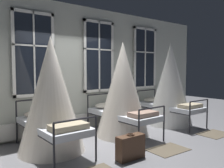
% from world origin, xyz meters
% --- Properties ---
extents(ground, '(18.51, 18.51, 0.00)m').
position_xyz_m(ground, '(0.00, 0.00, 0.00)').
color(ground, slate).
extents(back_wall_with_windows, '(10.25, 0.10, 3.30)m').
position_xyz_m(back_wall_with_windows, '(0.00, 1.42, 1.65)').
color(back_wall_with_windows, '#B2B7AD').
rests_on(back_wall_with_windows, ground).
extents(window_bank, '(6.48, 0.10, 2.89)m').
position_xyz_m(window_bank, '(-0.00, 1.30, 1.18)').
color(window_bank, black).
rests_on(window_bank, ground).
extents(cot_second, '(1.32, 1.96, 2.29)m').
position_xyz_m(cot_second, '(-0.96, 0.26, 1.11)').
color(cot_second, black).
rests_on(cot_second, ground).
extents(cot_third, '(1.32, 1.96, 2.30)m').
position_xyz_m(cot_third, '(0.89, 0.25, 1.11)').
color(cot_third, black).
rests_on(cot_third, ground).
extents(cot_fourth, '(1.32, 1.97, 2.39)m').
position_xyz_m(cot_fourth, '(2.73, 0.26, 1.15)').
color(cot_fourth, black).
rests_on(cot_fourth, ground).
extents(rug_third, '(0.83, 0.60, 0.01)m').
position_xyz_m(rug_third, '(0.92, -1.13, 0.01)').
color(rug_third, brown).
rests_on(rug_third, ground).
extents(rug_fourth, '(0.82, 0.58, 0.01)m').
position_xyz_m(rug_fourth, '(2.75, -1.13, 0.01)').
color(rug_fourth, brown).
rests_on(rug_fourth, ground).
extents(suitcase_dark, '(0.56, 0.22, 0.47)m').
position_xyz_m(suitcase_dark, '(-0.01, -1.01, 0.22)').
color(suitcase_dark, '#472D1E').
rests_on(suitcase_dark, ground).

